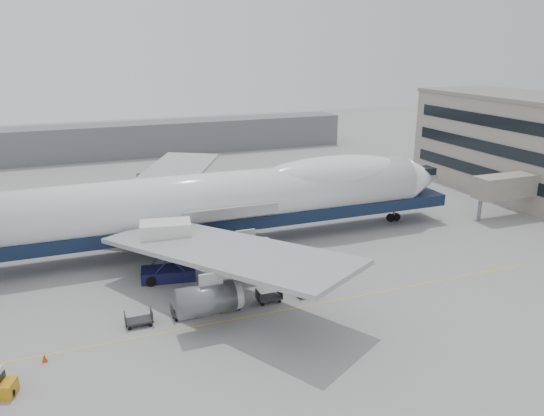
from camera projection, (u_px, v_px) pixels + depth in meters
name	position (u px, v px, depth m)	size (l,w,h in m)	color
ground	(248.00, 286.00, 52.89)	(260.00, 260.00, 0.00)	gray
apron_line	(269.00, 313.00, 47.54)	(60.00, 0.15, 0.01)	gold
hangar	(95.00, 142.00, 110.72)	(110.00, 8.00, 7.00)	slate
airliner	(220.00, 200.00, 62.13)	(67.00, 55.30, 19.98)	white
catering_truck	(167.00, 248.00, 53.44)	(5.75, 4.38, 6.19)	#171947
traffic_cone	(44.00, 358.00, 40.19)	(0.43, 0.43, 0.64)	red
dolly_0	(139.00, 320.00, 45.33)	(2.30, 1.35, 1.30)	#2D2D30
dolly_1	(185.00, 312.00, 46.71)	(2.30, 1.35, 1.30)	#2D2D30
dolly_2	(228.00, 304.00, 48.08)	(2.30, 1.35, 1.30)	#2D2D30
dolly_3	(269.00, 297.00, 49.46)	(2.30, 1.35, 1.30)	#2D2D30
dolly_4	(308.00, 290.00, 50.84)	(2.30, 1.35, 1.30)	#2D2D30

